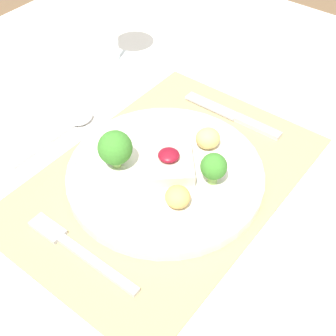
{
  "coord_description": "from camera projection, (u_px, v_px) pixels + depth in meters",
  "views": [
    {
      "loc": [
        -0.38,
        -0.3,
        1.26
      ],
      "look_at": [
        0.0,
        -0.0,
        0.77
      ],
      "focal_mm": 50.0,
      "sensor_mm": 36.0,
      "label": 1
    }
  ],
  "objects": [
    {
      "name": "dining_table",
      "position": [
        166.0,
        214.0,
        0.76
      ],
      "size": [
        1.29,
        1.22,
        0.75
      ],
      "color": "white",
      "rests_on": "ground_plane"
    },
    {
      "name": "spoon",
      "position": [
        70.0,
        125.0,
        0.79
      ],
      "size": [
        0.17,
        0.04,
        0.01
      ],
      "rotation": [
        0.0,
        0.0,
        -0.01
      ],
      "color": "#B2B2B7",
      "rests_on": "dining_table"
    },
    {
      "name": "wine_glass_near",
      "position": [
        113.0,
        7.0,
        0.85
      ],
      "size": [
        0.08,
        0.08,
        0.16
      ],
      "color": "white",
      "rests_on": "dining_table"
    },
    {
      "name": "dinner_plate",
      "position": [
        167.0,
        170.0,
        0.69
      ],
      "size": [
        0.29,
        0.29,
        0.08
      ],
      "color": "silver",
      "rests_on": "placemat"
    },
    {
      "name": "fork",
      "position": [
        75.0,
        248.0,
        0.61
      ],
      "size": [
        0.02,
        0.19,
        0.01
      ],
      "rotation": [
        0.0,
        0.0,
        -0.02
      ],
      "color": "#B2B2B7",
      "rests_on": "placemat"
    },
    {
      "name": "knife",
      "position": [
        238.0,
        118.0,
        0.8
      ],
      "size": [
        0.02,
        0.19,
        0.01
      ],
      "rotation": [
        0.0,
        0.0,
        -0.04
      ],
      "color": "#B2B2B7",
      "rests_on": "placemat"
    },
    {
      "name": "placemat",
      "position": [
        165.0,
        179.0,
        0.7
      ],
      "size": [
        0.47,
        0.32,
        0.0
      ],
      "primitive_type": "cube",
      "color": "#9E895B",
      "rests_on": "dining_table"
    }
  ]
}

